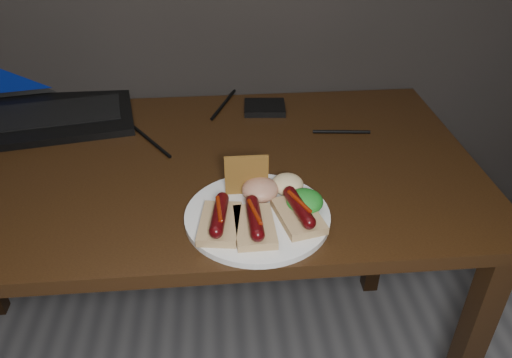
% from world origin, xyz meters
% --- Properties ---
extents(desk, '(1.40, 0.70, 0.75)m').
position_xyz_m(desk, '(0.00, 1.38, 0.66)').
color(desk, '#301D0C').
rests_on(desk, ground).
extents(laptop, '(0.45, 0.43, 0.25)m').
position_xyz_m(laptop, '(-0.30, 1.68, 0.80)').
color(laptop, black).
rests_on(laptop, desk).
extents(hard_drive, '(0.11, 0.10, 0.02)m').
position_xyz_m(hard_drive, '(0.26, 1.62, 0.76)').
color(hard_drive, black).
rests_on(hard_drive, desk).
extents(desk_cables, '(1.02, 0.39, 0.01)m').
position_xyz_m(desk_cables, '(-0.01, 1.54, 0.75)').
color(desk_cables, black).
rests_on(desk_cables, desk).
extents(plate, '(0.33, 0.33, 0.01)m').
position_xyz_m(plate, '(0.20, 1.17, 0.76)').
color(plate, silver).
rests_on(plate, desk).
extents(bread_sausage_left, '(0.09, 0.12, 0.04)m').
position_xyz_m(bread_sausage_left, '(0.12, 1.13, 0.78)').
color(bread_sausage_left, tan).
rests_on(bread_sausage_left, plate).
extents(bread_sausage_center, '(0.07, 0.12, 0.04)m').
position_xyz_m(bread_sausage_center, '(0.19, 1.12, 0.78)').
color(bread_sausage_center, tan).
rests_on(bread_sausage_center, plate).
extents(bread_sausage_right, '(0.09, 0.13, 0.04)m').
position_xyz_m(bread_sausage_right, '(0.27, 1.14, 0.78)').
color(bread_sausage_right, tan).
rests_on(bread_sausage_right, plate).
extents(crispbread, '(0.09, 0.01, 0.08)m').
position_xyz_m(crispbread, '(0.18, 1.23, 0.80)').
color(crispbread, olive).
rests_on(crispbread, plate).
extents(salad_greens, '(0.07, 0.07, 0.04)m').
position_xyz_m(salad_greens, '(0.29, 1.17, 0.78)').
color(salad_greens, '#125B12').
rests_on(salad_greens, plate).
extents(salsa_mound, '(0.07, 0.07, 0.04)m').
position_xyz_m(salsa_mound, '(0.21, 1.22, 0.78)').
color(salsa_mound, maroon).
rests_on(salsa_mound, plate).
extents(coleslaw_mound, '(0.06, 0.06, 0.04)m').
position_xyz_m(coleslaw_mound, '(0.26, 1.23, 0.78)').
color(coleslaw_mound, beige).
rests_on(coleslaw_mound, plate).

